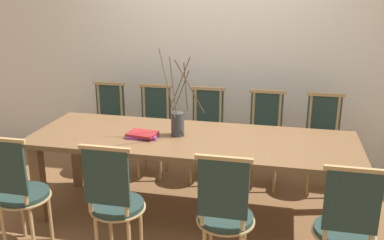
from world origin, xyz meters
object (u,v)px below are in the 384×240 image
object	(u,v)px
chair_near_center	(225,212)
book_stack	(143,135)
chair_far_center	(206,132)
dining_table	(192,147)
vase_centerpiece	(178,121)

from	to	relation	value
chair_near_center	book_stack	size ratio (longest dim) A/B	3.69
chair_far_center	dining_table	bearing A→B (deg)	92.25
chair_near_center	vase_centerpiece	bearing A→B (deg)	123.00
dining_table	chair_near_center	world-z (taller)	chair_near_center
dining_table	chair_near_center	distance (m)	0.87
book_stack	vase_centerpiece	bearing A→B (deg)	20.36
dining_table	chair_far_center	size ratio (longest dim) A/B	2.83
dining_table	chair_far_center	world-z (taller)	chair_far_center
dining_table	chair_near_center	size ratio (longest dim) A/B	2.83
chair_near_center	dining_table	bearing A→B (deg)	116.82
book_stack	chair_near_center	bearing A→B (deg)	-41.24
chair_near_center	book_stack	bearing A→B (deg)	138.76
chair_far_center	vase_centerpiece	world-z (taller)	vase_centerpiece
dining_table	book_stack	xyz separation A→B (m)	(-0.40, -0.08, 0.11)
book_stack	dining_table	bearing A→B (deg)	11.28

